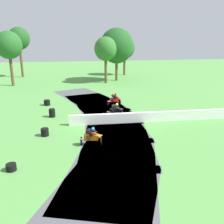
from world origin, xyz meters
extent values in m
plane|color=#569947|center=(0.00, 0.00, 0.00)|extent=(120.00, 120.00, 0.00)
cube|color=#515156|center=(-2.61, -11.03, 0.00)|extent=(8.41, 10.46, 0.01)
cube|color=#515156|center=(-1.23, -7.48, 0.00)|extent=(7.47, 10.28, 0.01)
cube|color=#515156|center=(-0.36, -3.78, 0.00)|extent=(6.39, 9.91, 0.01)
cube|color=#515156|center=(-0.01, 0.00, 0.00)|extent=(5.19, 9.35, 0.01)
cube|color=#515156|center=(-0.18, 3.80, 0.00)|extent=(5.97, 9.73, 0.01)
cube|color=#515156|center=(-0.86, 7.53, 0.00)|extent=(7.09, 10.17, 0.01)
cube|color=#515156|center=(-2.05, 11.14, 0.00)|extent=(8.08, 10.42, 0.01)
cube|color=white|center=(5.80, -0.14, 0.45)|extent=(19.31, 0.78, 0.90)
cylinder|color=black|center=(-1.58, -4.31, 0.30)|extent=(0.18, 0.69, 0.68)
cylinder|color=black|center=(-2.97, -4.13, 0.30)|extent=(0.18, 0.69, 0.68)
cube|color=orange|center=(-2.28, -4.26, 0.59)|extent=(1.03, 0.46, 0.44)
ellipsoid|color=orange|center=(-2.11, -4.32, 0.85)|extent=(0.48, 0.37, 0.28)
cone|color=orange|center=(-1.61, -4.37, 0.71)|extent=(0.43, 0.39, 0.45)
cylinder|color=#B2B2B7|center=(-2.89, -4.29, 0.50)|extent=(0.42, 0.14, 0.17)
cube|color=#331919|center=(-2.37, -4.31, 0.97)|extent=(0.53, 0.36, 0.60)
sphere|color=#1E7FE0|center=(-2.15, -4.38, 1.25)|extent=(0.26, 0.26, 0.26)
cylinder|color=#331919|center=(-2.07, -4.17, 1.02)|extent=(0.43, 0.13, 0.24)
cylinder|color=#331919|center=(-2.11, -4.52, 0.97)|extent=(0.43, 0.13, 0.24)
cylinder|color=#331919|center=(-2.44, -4.06, 0.64)|extent=(0.29, 0.16, 0.42)
cylinder|color=#331919|center=(-2.48, -4.42, 0.59)|extent=(0.29, 0.16, 0.42)
cylinder|color=black|center=(1.24, 2.01, 0.29)|extent=(0.11, 0.74, 0.74)
cylinder|color=black|center=(-0.16, 2.05, 0.29)|extent=(0.11, 0.74, 0.74)
cube|color=black|center=(0.54, 1.95, 0.58)|extent=(1.01, 0.41, 0.46)
ellipsoid|color=black|center=(0.72, 1.88, 0.83)|extent=(0.45, 0.35, 0.31)
cone|color=black|center=(1.22, 1.90, 0.69)|extent=(0.40, 0.42, 0.47)
cylinder|color=#B2B2B7|center=(-0.06, 1.87, 0.47)|extent=(0.41, 0.12, 0.18)
cube|color=#28282D|center=(0.46, 1.85, 0.95)|extent=(0.51, 0.44, 0.62)
sphere|color=yellow|center=(0.68, 1.77, 1.22)|extent=(0.26, 0.26, 0.26)
cylinder|color=#28282D|center=(0.74, 2.01, 1.02)|extent=(0.43, 0.14, 0.24)
cylinder|color=#28282D|center=(0.73, 1.66, 0.92)|extent=(0.43, 0.14, 0.24)
cylinder|color=#28282D|center=(0.37, 2.12, 0.65)|extent=(0.27, 0.21, 0.42)
cylinder|color=#28282D|center=(0.36, 1.78, 0.55)|extent=(0.27, 0.21, 0.42)
cylinder|color=black|center=(1.84, 6.24, 0.30)|extent=(0.22, 0.69, 0.69)
cylinder|color=black|center=(0.47, 5.96, 0.30)|extent=(0.22, 0.69, 0.69)
cube|color=red|center=(1.16, 6.06, 0.59)|extent=(1.05, 0.53, 0.44)
ellipsoid|color=red|center=(1.35, 6.05, 0.85)|extent=(0.49, 0.39, 0.28)
cone|color=red|center=(1.83, 6.17, 0.71)|extent=(0.44, 0.42, 0.45)
cylinder|color=#B2B2B7|center=(0.59, 5.83, 0.49)|extent=(0.42, 0.19, 0.17)
cube|color=#331919|center=(1.09, 5.98, 0.97)|extent=(0.53, 0.43, 0.60)
sphere|color=red|center=(1.32, 5.98, 1.25)|extent=(0.26, 0.26, 0.26)
cylinder|color=#331919|center=(1.33, 6.21, 1.02)|extent=(0.43, 0.19, 0.24)
cylinder|color=#331919|center=(1.41, 5.86, 0.97)|extent=(0.43, 0.19, 0.24)
cylinder|color=#331919|center=(0.95, 6.19, 0.64)|extent=(0.28, 0.21, 0.42)
cylinder|color=#331919|center=(1.02, 5.84, 0.58)|extent=(0.28, 0.21, 0.42)
cylinder|color=black|center=(-7.09, -6.95, 0.10)|extent=(0.58, 0.58, 0.20)
cylinder|color=black|center=(-7.09, -6.95, 0.30)|extent=(0.58, 0.58, 0.20)
cylinder|color=black|center=(-5.67, -1.97, 0.10)|extent=(0.60, 0.60, 0.20)
cylinder|color=black|center=(-5.67, -1.97, 0.30)|extent=(0.60, 0.60, 0.20)
cylinder|color=black|center=(-5.67, -1.97, 0.50)|extent=(0.60, 0.60, 0.20)
cylinder|color=black|center=(-5.42, 2.73, 0.10)|extent=(0.58, 0.58, 0.20)
cylinder|color=black|center=(-5.42, 2.73, 0.30)|extent=(0.58, 0.58, 0.20)
cylinder|color=black|center=(-5.42, 2.73, 0.50)|extent=(0.58, 0.58, 0.20)
cylinder|color=black|center=(-5.42, 2.73, 0.70)|extent=(0.58, 0.58, 0.20)
cylinder|color=black|center=(-6.27, 7.16, 0.10)|extent=(0.68, 0.68, 0.20)
cylinder|color=black|center=(-6.27, 7.16, 0.30)|extent=(0.68, 0.68, 0.20)
cylinder|color=black|center=(-6.27, 7.16, 0.50)|extent=(0.68, 0.68, 0.20)
cylinder|color=brown|center=(7.20, 28.42, 1.81)|extent=(0.44, 0.44, 3.62)
ellipsoid|color=#235B23|center=(7.20, 28.42, 5.32)|extent=(4.00, 4.00, 4.20)
cylinder|color=brown|center=(4.43, 22.15, 1.77)|extent=(0.44, 0.44, 3.53)
ellipsoid|color=#1E511E|center=(4.43, 22.15, 5.92)|extent=(5.63, 5.63, 5.91)
cylinder|color=brown|center=(-12.61, 28.97, 2.73)|extent=(0.44, 0.44, 5.46)
ellipsoid|color=#1E511E|center=(-12.61, 28.97, 7.12)|extent=(3.90, 3.90, 4.09)
cylinder|color=brown|center=(2.25, 20.16, 1.99)|extent=(0.44, 0.44, 3.99)
ellipsoid|color=#2D6B28|center=(2.25, 20.16, 5.54)|extent=(3.66, 3.66, 3.84)
cylinder|color=brown|center=(-12.53, 20.04, 2.25)|extent=(0.44, 0.44, 4.50)
ellipsoid|color=#235B23|center=(-12.53, 20.04, 6.20)|extent=(3.98, 3.98, 4.18)
camera|label=1|loc=(-3.45, -20.14, 7.29)|focal=39.21mm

